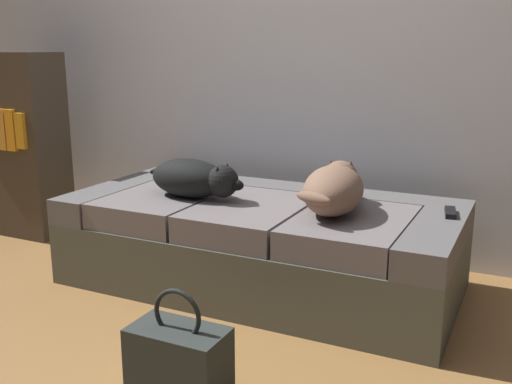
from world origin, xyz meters
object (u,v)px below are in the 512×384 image
dog_tan (334,188)px  bookshelf (19,145)px  dog_dark (195,178)px  tv_remote (450,212)px  handbag (179,361)px  couch (261,243)px

dog_tan → bookshelf: 2.07m
dog_dark → dog_tan: (0.68, 0.06, 0.01)m
tv_remote → handbag: tv_remote is taller
dog_dark → handbag: bearing=-61.8°
dog_dark → bookshelf: bearing=170.9°
dog_dark → handbag: (0.48, -0.89, -0.39)m
couch → tv_remote: size_ratio=12.24×
couch → tv_remote: (0.85, 0.12, 0.22)m
dog_dark → tv_remote: bearing=10.6°
dog_tan → tv_remote: (0.47, 0.16, -0.09)m
couch → bookshelf: 1.73m
handbag → bookshelf: 2.21m
dog_tan → couch: bearing=174.6°
couch → dog_tan: size_ratio=3.05×
couch → handbag: (0.17, -0.98, -0.08)m
dog_dark → bookshelf: bookshelf is taller
dog_dark → tv_remote: (1.15, 0.22, -0.08)m
couch → handbag: 1.00m
tv_remote → dog_dark: bearing=-179.5°
couch → bookshelf: bookshelf is taller
couch → dog_tan: bearing=-5.4°
handbag → bookshelf: (-1.86, 1.11, 0.43)m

